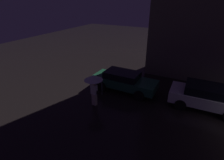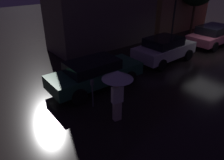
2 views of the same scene
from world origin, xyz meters
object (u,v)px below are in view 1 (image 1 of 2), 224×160
at_px(pedestrian_with_umbrella, 94,81).
at_px(parking_meter, 102,85).
at_px(parked_car_green, 124,80).
at_px(parked_car_white, 205,96).

distance_m(pedestrian_with_umbrella, parking_meter, 1.59).
bearing_deg(parked_car_green, parking_meter, -127.48).
relative_size(parked_car_white, parking_meter, 3.36).
distance_m(parked_car_green, parked_car_white, 5.22).
distance_m(parked_car_white, pedestrian_with_umbrella, 6.71).
bearing_deg(parking_meter, pedestrian_with_umbrella, -80.53).
bearing_deg(pedestrian_with_umbrella, parked_car_green, -97.89).
bearing_deg(parking_meter, parked_car_white, 13.45).
bearing_deg(parked_car_green, parked_car_white, 2.87).
distance_m(parked_car_green, parking_meter, 1.67).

